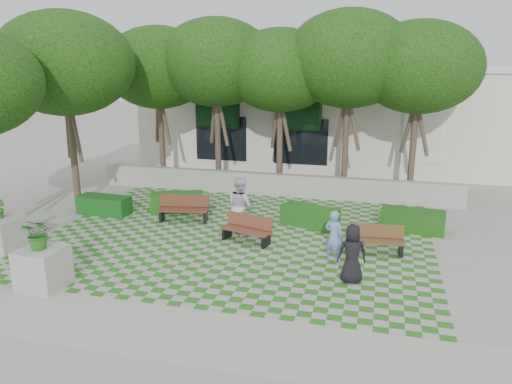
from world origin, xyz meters
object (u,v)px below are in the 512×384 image
(planter_front, at_px, (42,260))
(person_dark, at_px, (352,254))
(bench_mid, at_px, (247,230))
(person_white, at_px, (240,206))
(hedge_west, at_px, (104,205))
(hedge_midleft, at_px, (177,202))
(bench_west, at_px, (184,209))
(bench_east, at_px, (376,240))
(person_blue, at_px, (334,237))
(hedge_midright, at_px, (310,216))
(hedge_east, at_px, (413,221))
(planter_back, at_px, (3,232))

(planter_front, xyz_separation_m, person_dark, (7.37, 2.19, 0.03))
(bench_mid, relative_size, person_dark, 1.09)
(planter_front, height_order, person_white, person_white)
(hedge_west, distance_m, person_white, 5.49)
(hedge_midleft, xyz_separation_m, person_white, (2.96, -1.77, 0.60))
(bench_mid, xyz_separation_m, planter_front, (-4.06, -4.26, 0.33))
(person_white, bearing_deg, bench_mid, 159.67)
(planter_front, bearing_deg, bench_west, 76.17)
(bench_east, xyz_separation_m, bench_mid, (-3.88, -0.04, 0.00))
(bench_east, relative_size, hedge_midleft, 0.84)
(person_blue, bearing_deg, hedge_west, 6.91)
(bench_west, bearing_deg, person_blue, -34.90)
(bench_east, distance_m, hedge_midright, 2.95)
(bench_west, distance_m, person_white, 2.44)
(hedge_east, distance_m, planter_back, 12.73)
(bench_east, relative_size, person_white, 0.87)
(hedge_east, xyz_separation_m, planter_front, (-9.06, -6.58, 0.38))
(planter_front, bearing_deg, hedge_midleft, 84.00)
(bench_east, relative_size, bench_west, 0.90)
(bench_mid, height_order, hedge_east, bench_mid)
(hedge_west, height_order, person_blue, person_blue)
(hedge_east, distance_m, person_white, 5.67)
(bench_mid, relative_size, person_blue, 1.09)
(bench_mid, bearing_deg, hedge_midright, 66.40)
(bench_mid, xyz_separation_m, hedge_west, (-5.80, 1.47, -0.07))
(hedge_midright, bearing_deg, person_white, -147.73)
(hedge_west, bearing_deg, planter_back, -105.20)
(bench_west, distance_m, person_dark, 6.93)
(planter_front, relative_size, planter_back, 1.13)
(hedge_midleft, bearing_deg, hedge_east, -0.93)
(hedge_midright, height_order, hedge_midleft, hedge_midleft)
(bench_mid, relative_size, planter_back, 1.05)
(hedge_east, relative_size, hedge_midright, 1.05)
(bench_west, distance_m, planter_back, 5.63)
(bench_mid, distance_m, bench_west, 3.02)
(planter_front, height_order, planter_back, planter_front)
(hedge_east, bearing_deg, hedge_midleft, 179.07)
(hedge_east, relative_size, person_dark, 1.32)
(person_dark, bearing_deg, person_white, -51.52)
(hedge_east, distance_m, person_dark, 4.72)
(bench_west, xyz_separation_m, hedge_midleft, (-0.69, 1.04, -0.10))
(bench_west, bearing_deg, hedge_midleft, 112.70)
(hedge_midright, xyz_separation_m, person_blue, (1.09, -2.96, 0.43))
(hedge_midleft, height_order, person_dark, person_dark)
(bench_mid, xyz_separation_m, person_dark, (3.31, -2.07, 0.36))
(hedge_east, distance_m, hedge_midleft, 8.36)
(hedge_midright, distance_m, hedge_west, 7.47)
(hedge_east, xyz_separation_m, hedge_midright, (-3.34, -0.34, -0.02))
(planter_back, bearing_deg, hedge_midright, 27.09)
(bench_west, distance_m, planter_front, 5.86)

